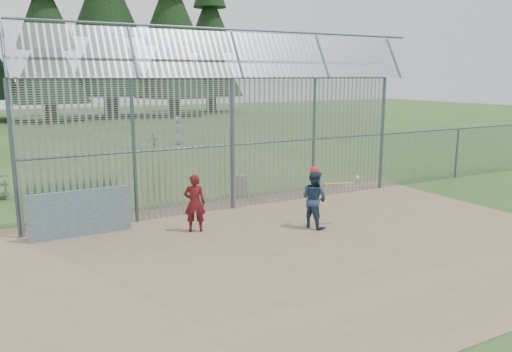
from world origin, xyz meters
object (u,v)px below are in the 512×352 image
dugout_wall (81,213)px  trash_can (240,186)px  onlooker (195,203)px  batter (314,199)px

dugout_wall → trash_can: (5.50, 1.92, -0.24)m
dugout_wall → onlooker: bearing=-21.0°
batter → onlooker: (-2.95, 1.20, -0.02)m
dugout_wall → batter: batter is taller
batter → onlooker: 3.18m
onlooker → batter: bearing=-178.5°
batter → onlooker: size_ratio=1.02×
dugout_wall → batter: size_ratio=1.60×
dugout_wall → batter: 6.08m
batter → trash_can: bearing=-15.1°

